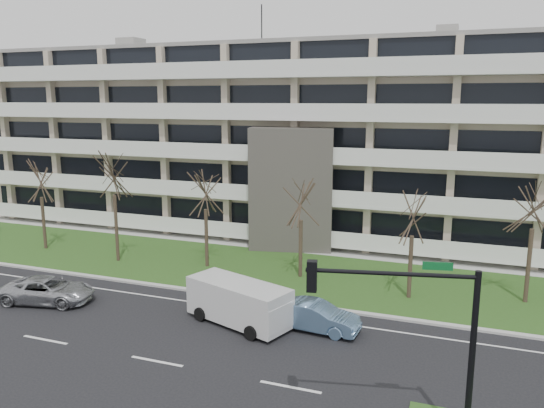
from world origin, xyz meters
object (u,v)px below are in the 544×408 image
at_px(blue_sedan, 315,316).
at_px(white_van, 240,300).
at_px(traffic_signal, 415,329).
at_px(silver_pickup, 48,290).

bearing_deg(blue_sedan, white_van, 103.34).
bearing_deg(traffic_signal, silver_pickup, 151.95).
height_order(blue_sedan, traffic_signal, traffic_signal).
height_order(silver_pickup, blue_sedan, blue_sedan).
bearing_deg(traffic_signal, white_van, 130.83).
xyz_separation_m(silver_pickup, white_van, (11.06, 1.00, 0.58)).
bearing_deg(blue_sedan, traffic_signal, -140.35).
bearing_deg(blue_sedan, silver_pickup, 100.54).
height_order(silver_pickup, traffic_signal, traffic_signal).
bearing_deg(silver_pickup, traffic_signal, -117.84).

